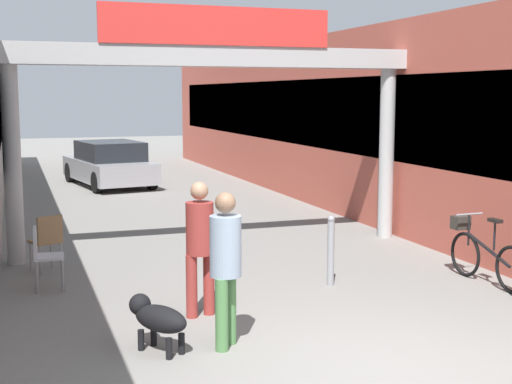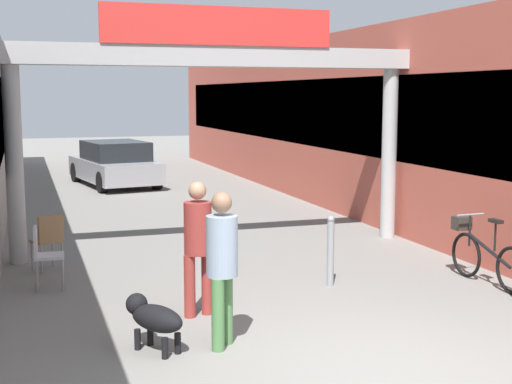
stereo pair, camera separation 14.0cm
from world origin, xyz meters
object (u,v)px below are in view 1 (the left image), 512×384
at_px(pedestrian_companion, 200,240).
at_px(cafe_chair_aluminium_nearer, 43,252).
at_px(bicycle_black_second, 483,253).
at_px(dog_on_leash, 156,318).
at_px(parked_car_silver, 109,164).
at_px(cafe_chair_wood_farther, 47,238).
at_px(bollard_post_metal, 331,250).
at_px(pedestrian_with_dog, 226,259).

bearing_deg(pedestrian_companion, cafe_chair_aluminium_nearer, 133.77).
xyz_separation_m(pedestrian_companion, bicycle_black_second, (4.26, 0.19, -0.52)).
distance_m(dog_on_leash, bicycle_black_second, 5.15).
xyz_separation_m(dog_on_leash, parked_car_silver, (1.35, 14.11, 0.28)).
bearing_deg(cafe_chair_wood_farther, bollard_post_metal, -29.02).
relative_size(pedestrian_with_dog, bollard_post_metal, 1.68).
distance_m(bollard_post_metal, parked_car_silver, 12.40).
bearing_deg(cafe_chair_wood_farther, parked_car_silver, 77.46).
relative_size(pedestrian_with_dog, pedestrian_companion, 1.01).
bearing_deg(dog_on_leash, cafe_chair_aluminium_nearer, 109.67).
height_order(cafe_chair_aluminium_nearer, cafe_chair_wood_farther, same).
xyz_separation_m(pedestrian_with_dog, bicycle_black_second, (4.28, 1.34, -0.53)).
xyz_separation_m(pedestrian_with_dog, pedestrian_companion, (0.01, 1.15, -0.02)).
bearing_deg(bicycle_black_second, bollard_post_metal, 164.66).
relative_size(bollard_post_metal, parked_car_silver, 0.24).
distance_m(pedestrian_companion, parked_car_silver, 13.10).
bearing_deg(bollard_post_metal, bicycle_black_second, -15.34).
bearing_deg(pedestrian_with_dog, dog_on_leash, 169.96).
xyz_separation_m(pedestrian_with_dog, cafe_chair_aluminium_nearer, (-1.76, 3.00, -0.43)).
height_order(pedestrian_companion, bollard_post_metal, pedestrian_companion).
distance_m(cafe_chair_wood_farther, parked_car_silver, 10.46).
bearing_deg(parked_car_silver, pedestrian_companion, -92.65).
height_order(pedestrian_with_dog, cafe_chair_wood_farther, pedestrian_with_dog).
bearing_deg(pedestrian_with_dog, cafe_chair_aluminium_nearer, 120.35).
height_order(bicycle_black_second, bollard_post_metal, bollard_post_metal).
bearing_deg(cafe_chair_aluminium_nearer, dog_on_leash, -70.33).
height_order(pedestrian_companion, cafe_chair_wood_farther, pedestrian_companion).
relative_size(dog_on_leash, cafe_chair_wood_farther, 0.91).
height_order(cafe_chair_wood_farther, parked_car_silver, parked_car_silver).
xyz_separation_m(cafe_chair_aluminium_nearer, cafe_chair_wood_farther, (0.11, 1.03, 0.00)).
bearing_deg(bicycle_black_second, pedestrian_companion, -177.47).
height_order(dog_on_leash, cafe_chair_aluminium_nearer, cafe_chair_aluminium_nearer).
distance_m(dog_on_leash, bollard_post_metal, 3.39).
distance_m(dog_on_leash, cafe_chair_wood_farther, 4.01).
bearing_deg(pedestrian_companion, parked_car_silver, 87.35).
bearing_deg(parked_car_silver, pedestrian_with_dog, -92.50).
xyz_separation_m(bollard_post_metal, cafe_chair_wood_farther, (-3.78, 2.10, 0.03)).
bearing_deg(bollard_post_metal, cafe_chair_wood_farther, 150.98).
xyz_separation_m(dog_on_leash, bicycle_black_second, (5.01, 1.21, 0.07)).
height_order(bollard_post_metal, cafe_chair_aluminium_nearer, bollard_post_metal).
xyz_separation_m(pedestrian_companion, bollard_post_metal, (2.12, 0.78, -0.44)).
bearing_deg(pedestrian_companion, pedestrian_with_dog, -90.74).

